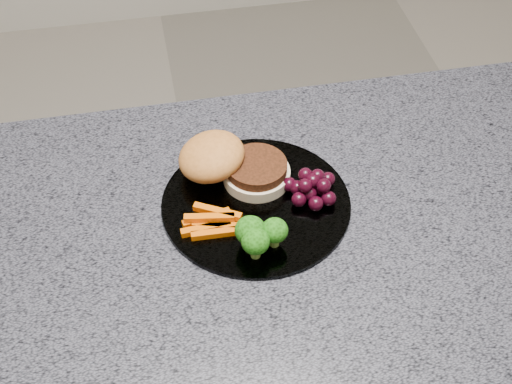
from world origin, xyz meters
The scene contains 6 objects.
countertop centered at (0.00, 0.00, 0.88)m, with size 1.20×0.60×0.04m, color #52515C.
plate centered at (0.03, 0.06, 0.90)m, with size 0.26×0.26×0.01m, color white.
burger centered at (0.00, 0.11, 0.93)m, with size 0.17×0.13×0.05m.
carrot_sticks centered at (-0.04, 0.02, 0.91)m, with size 0.08×0.06×0.02m.
broccoli centered at (0.02, -0.03, 0.93)m, with size 0.07×0.06×0.05m.
grape_bunch centered at (0.11, 0.05, 0.92)m, with size 0.08×0.06×0.04m.
Camera 1 is at (-0.10, -0.60, 1.62)m, focal length 50.00 mm.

